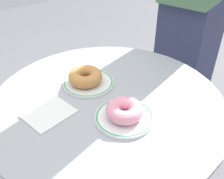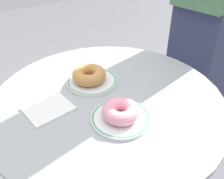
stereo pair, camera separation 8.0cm
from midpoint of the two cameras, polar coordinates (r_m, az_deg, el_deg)
The scene contains 7 objects.
cafe_table at distance 0.99m, azimuth -3.30°, elevation -12.37°, with size 0.76×0.76×0.77m.
plate_left at distance 0.91m, azimuth -7.73°, elevation 1.46°, with size 0.18×0.18×0.01m.
plate_right at distance 0.76m, azimuth -0.32°, elevation -6.26°, with size 0.17×0.17×0.01m.
donut_old_fashioned at distance 0.89m, azimuth -8.49°, elevation 2.77°, with size 0.12×0.12×0.04m, color #BC7F42.
donut_pink_frosted at distance 0.74m, azimuth -0.33°, elevation -4.75°, with size 0.11×0.11×0.04m, color pink.
paper_napkin at distance 0.81m, azimuth -16.61°, elevation -5.22°, with size 0.11×0.14×0.01m, color white.
person_figure at distance 1.33m, azimuth 16.30°, elevation 15.85°, with size 0.32×0.46×1.77m.
Camera 1 is at (0.53, -0.40, 1.28)m, focal length 41.33 mm.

